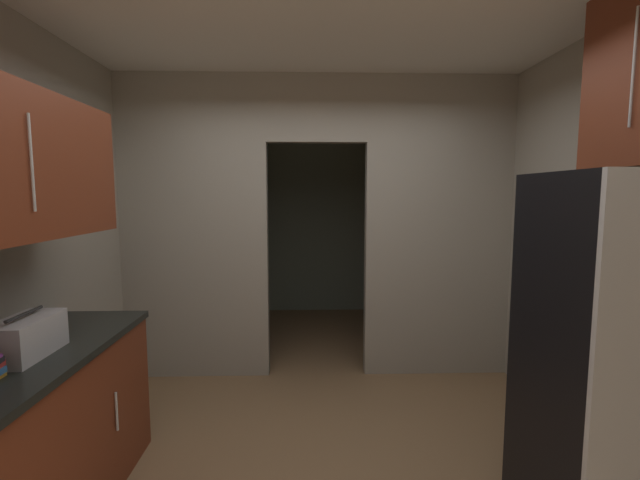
% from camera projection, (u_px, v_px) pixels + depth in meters
% --- Properties ---
extents(kitchen_overhead_slab, '(3.95, 7.30, 0.06)m').
position_uv_depth(kitchen_overhead_slab, '(322.00, 18.00, 2.67)').
color(kitchen_overhead_slab, silver).
extents(kitchen_partition, '(3.55, 0.12, 2.74)m').
position_uv_depth(kitchen_partition, '(318.00, 221.00, 3.96)').
color(kitchen_partition, '#9E998C').
rests_on(kitchen_partition, ground).
extents(adjoining_room_shell, '(3.55, 2.32, 2.74)m').
position_uv_depth(adjoining_room_shell, '(315.00, 218.00, 5.58)').
color(adjoining_room_shell, gray).
rests_on(adjoining_room_shell, ground).
extents(refrigerator, '(0.73, 0.72, 1.79)m').
position_uv_depth(refrigerator, '(619.00, 363.00, 2.04)').
color(refrigerator, black).
rests_on(refrigerator, ground).
extents(lower_cabinet_run, '(0.62, 1.83, 0.92)m').
position_uv_depth(lower_cabinet_run, '(13.00, 461.00, 2.00)').
color(lower_cabinet_run, maroon).
rests_on(lower_cabinet_run, ground).
extents(boombox, '(0.20, 0.38, 0.21)m').
position_uv_depth(boombox, '(25.00, 337.00, 2.05)').
color(boombox, '#B2B2B7').
rests_on(boombox, lower_cabinet_run).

